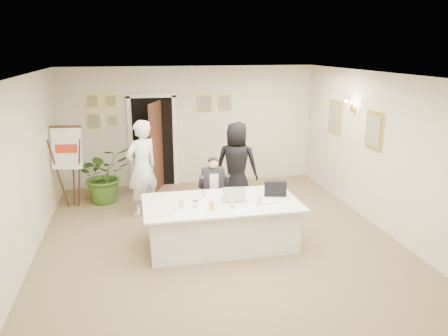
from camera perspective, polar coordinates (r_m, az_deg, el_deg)
The scene contains 28 objects.
floor at distance 7.59m, azimuth -0.60°, elevation -9.59°, with size 7.00×7.00×0.00m, color olive.
ceiling at distance 6.88m, azimuth -0.66°, elevation 12.02°, with size 6.00×7.00×0.02m, color white.
wall_back at distance 10.48m, azimuth -4.40°, elevation 5.48°, with size 6.00×0.10×2.80m, color beige.
wall_front at distance 3.95m, azimuth 9.60°, elevation -12.19°, with size 6.00×0.10×2.80m, color beige.
wall_left at distance 7.17m, azimuth -24.84°, elevation -0.65°, with size 0.10×7.00×2.80m, color beige.
wall_right at distance 8.22m, azimuth 20.35°, elevation 1.74°, with size 0.10×7.00×2.80m, color beige.
doorway at distance 10.30m, azimuth -9.10°, elevation 3.13°, with size 1.14×0.86×2.20m.
pictures_back_wall at distance 10.31m, azimuth -8.87°, elevation 7.71°, with size 3.40×0.06×0.80m, color #D8C649, non-canonical shape.
pictures_right_wall at distance 9.15m, azimuth 16.46°, elevation 5.65°, with size 0.06×2.20×0.80m, color #D8C649, non-canonical shape.
wall_sconce at distance 9.07m, azimuth 16.24°, elevation 7.82°, with size 0.20×0.30×0.24m, color gold, non-canonical shape.
conference_table at distance 7.31m, azimuth -0.36°, elevation -7.23°, with size 2.54×1.36×0.78m.
seated_man at distance 8.17m, azimuth -1.37°, elevation -2.90°, with size 0.55×0.58×1.28m, color black, non-canonical shape.
flip_chart at distance 9.42m, azimuth -19.45°, elevation -0.37°, with size 0.61×0.41×1.69m.
standing_man at distance 8.64m, azimuth -10.66°, elevation -0.01°, with size 0.69×0.45×1.89m, color white.
standing_woman at distance 8.92m, azimuth 1.64°, elevation 0.39°, with size 0.87×0.57×1.78m, color black.
potted_palm at distance 9.62m, azimuth -15.37°, elevation -0.84°, with size 1.08×0.94×1.20m, color #386220.
laptop at distance 7.22m, azimuth 1.11°, elevation -3.11°, with size 0.37×0.38×0.28m, color #B7BABC, non-canonical shape.
laptop_bag at distance 7.45m, azimuth 6.73°, elevation -2.70°, with size 0.37×0.10×0.26m, color black.
paper_stack at distance 7.19m, azimuth 6.07°, elevation -4.35°, with size 0.28×0.20×0.03m, color white.
plate_left at distance 6.76m, azimuth -7.13°, elevation -5.75°, with size 0.22×0.22×0.01m, color white.
plate_mid at distance 6.78m, azimuth -4.09°, elevation -5.60°, with size 0.21×0.21×0.01m, color white.
plate_near at distance 6.77m, azimuth -0.19°, elevation -5.59°, with size 0.20×0.20×0.01m, color white.
glass_a at distance 6.95m, azimuth -5.60°, elevation -4.56°, with size 0.07×0.07×0.14m, color silver.
glass_b at distance 6.86m, azimuth 1.05°, elevation -4.76°, with size 0.07×0.07×0.14m, color silver.
glass_c at distance 7.04m, azimuth 4.59°, elevation -4.25°, with size 0.06×0.06×0.14m, color silver.
glass_d at distance 7.33m, azimuth -2.76°, elevation -3.41°, with size 0.06×0.06×0.14m, color silver.
oj_glass at distance 6.82m, azimuth -1.63°, elevation -4.91°, with size 0.07×0.07×0.13m, color #FB9E15.
steel_jug at distance 6.92m, azimuth -3.79°, elevation -4.73°, with size 0.09×0.09×0.11m, color silver.
Camera 1 is at (-1.34, -6.74, 3.22)m, focal length 35.00 mm.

